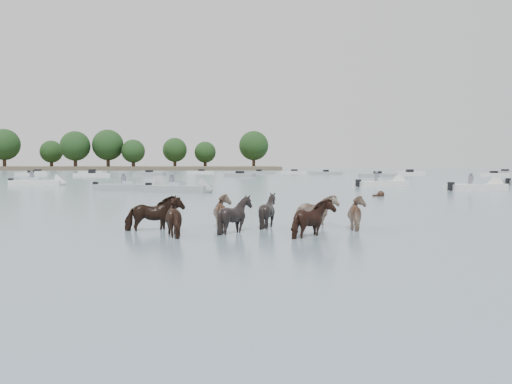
{
  "coord_description": "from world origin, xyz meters",
  "views": [
    {
      "loc": [
        -0.78,
        -15.54,
        2.02
      ],
      "look_at": [
        -0.36,
        2.04,
        1.1
      ],
      "focal_mm": 38.96,
      "sensor_mm": 36.0,
      "label": 1
    }
  ],
  "objects": [
    {
      "name": "treeline",
      "position": [
        -67.82,
        149.59,
        6.6
      ],
      "size": [
        149.4,
        23.54,
        12.01
      ],
      "color": "#382619",
      "rests_on": "ground"
    },
    {
      "name": "swimming_pony",
      "position": [
        7.53,
        17.8,
        0.1
      ],
      "size": [
        0.72,
        0.44,
        0.44
      ],
      "color": "black",
      "rests_on": "ground"
    },
    {
      "name": "motorboat_c",
      "position": [
        11.78,
        32.07,
        0.23
      ],
      "size": [
        5.49,
        3.77,
        1.92
      ],
      "rotation": [
        0.0,
        0.0,
        0.45
      ],
      "color": "silver",
      "rests_on": "ground"
    },
    {
      "name": "motorboat_f",
      "position": [
        -18.68,
        34.95,
        0.23
      ],
      "size": [
        5.12,
        1.87,
        1.92
      ],
      "rotation": [
        0.0,
        0.0,
        0.06
      ],
      "color": "silver",
      "rests_on": "ground"
    },
    {
      "name": "motorboat_d",
      "position": [
        17.11,
        25.14,
        0.23
      ],
      "size": [
        5.35,
        3.31,
        1.92
      ],
      "rotation": [
        0.0,
        0.0,
        0.36
      ],
      "color": "silver",
      "rests_on": "ground"
    },
    {
      "name": "motorboat_a",
      "position": [
        -8.33,
        25.17,
        0.23
      ],
      "size": [
        5.5,
        1.6,
        1.92
      ],
      "rotation": [
        0.0,
        0.0,
        0.0
      ],
      "color": "gray",
      "rests_on": "ground"
    },
    {
      "name": "motorboat_b",
      "position": [
        -4.56,
        22.4,
        0.23
      ],
      "size": [
        5.13,
        3.06,
        1.92
      ],
      "rotation": [
        0.0,
        0.0,
        -0.32
      ],
      "color": "gray",
      "rests_on": "ground"
    },
    {
      "name": "distant_flotilla",
      "position": [
        -0.71,
        78.28,
        0.26
      ],
      "size": [
        104.05,
        27.89,
        0.93
      ],
      "color": "silver",
      "rests_on": "ground"
    },
    {
      "name": "shoreline",
      "position": [
        -70.0,
        150.0,
        0.5
      ],
      "size": [
        160.0,
        30.0,
        1.0
      ],
      "primitive_type": "cube",
      "color": "#4C4233",
      "rests_on": "ground"
    },
    {
      "name": "ground",
      "position": [
        0.0,
        0.0,
        0.0
      ],
      "size": [
        400.0,
        400.0,
        0.0
      ],
      "primitive_type": "plane",
      "color": "slate",
      "rests_on": "ground"
    },
    {
      "name": "pony_herd",
      "position": [
        -0.45,
        1.03,
        0.41
      ],
      "size": [
        7.88,
        4.27,
        1.31
      ],
      "color": "black",
      "rests_on": "ground"
    }
  ]
}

